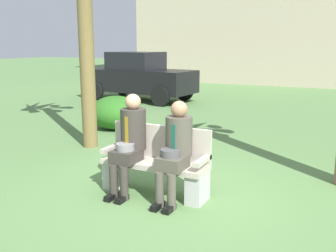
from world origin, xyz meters
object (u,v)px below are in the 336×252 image
(park_bench, at_px, (156,164))
(parked_car_near, at_px, (139,76))
(seated_man_right, at_px, (176,147))
(shrub_near_bench, at_px, (116,113))
(seated_man_left, at_px, (130,139))

(park_bench, height_order, parked_car_near, parked_car_near)
(seated_man_right, distance_m, shrub_near_bench, 4.47)
(shrub_near_bench, bearing_deg, seated_man_right, -46.53)
(seated_man_left, bearing_deg, park_bench, 20.63)
(park_bench, xyz_separation_m, shrub_near_bench, (-2.73, 3.11, -0.01))
(park_bench, relative_size, seated_man_left, 1.08)
(parked_car_near, bearing_deg, shrub_near_bench, -65.90)
(seated_man_right, relative_size, parked_car_near, 0.32)
(seated_man_right, bearing_deg, seated_man_left, 179.58)
(seated_man_left, bearing_deg, parked_car_near, 119.83)
(seated_man_left, xyz_separation_m, shrub_near_bench, (-2.40, 3.23, -0.34))
(seated_man_left, bearing_deg, seated_man_right, -0.42)
(shrub_near_bench, distance_m, parked_car_near, 4.77)
(park_bench, height_order, shrub_near_bench, park_bench)
(shrub_near_bench, bearing_deg, parked_car_near, 114.10)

